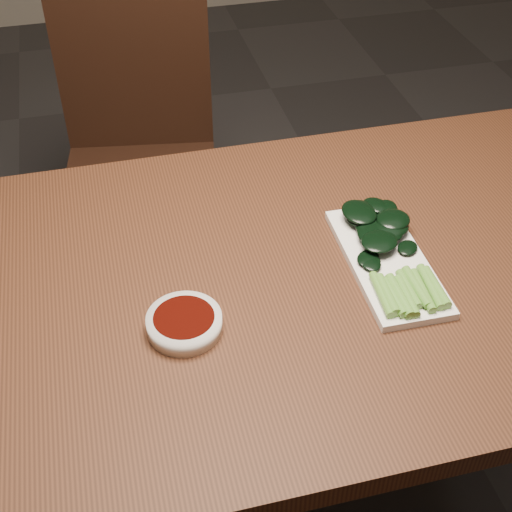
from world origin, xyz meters
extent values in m
plane|color=#2A2828|center=(0.00, 0.00, 0.00)|extent=(6.00, 6.00, 0.00)
cube|color=#442313|center=(0.00, 0.00, 0.73)|extent=(1.40, 0.80, 0.04)
cylinder|color=#442313|center=(0.64, 0.34, 0.35)|extent=(0.05, 0.05, 0.71)
cube|color=black|center=(-0.14, 0.77, 0.43)|extent=(0.47, 0.47, 0.04)
cylinder|color=black|center=(-0.34, 0.63, 0.21)|extent=(0.04, 0.04, 0.41)
cylinder|color=black|center=(0.00, 0.57, 0.21)|extent=(0.04, 0.04, 0.41)
cylinder|color=black|center=(-0.29, 0.97, 0.21)|extent=(0.04, 0.04, 0.41)
cylinder|color=black|center=(0.06, 0.91, 0.21)|extent=(0.04, 0.04, 0.41)
cube|color=black|center=(-0.11, 0.95, 0.67)|extent=(0.41, 0.09, 0.44)
cylinder|color=white|center=(-0.15, -0.09, 0.76)|extent=(0.11, 0.11, 0.03)
cylinder|color=#390A05|center=(-0.15, -0.09, 0.78)|extent=(0.09, 0.09, 0.00)
cube|color=white|center=(0.20, -0.02, 0.76)|extent=(0.13, 0.30, 0.01)
cylinder|color=#64A338|center=(0.16, -0.11, 0.77)|extent=(0.02, 0.09, 0.01)
cylinder|color=#64A338|center=(0.17, -0.11, 0.77)|extent=(0.02, 0.08, 0.02)
cylinder|color=#64A338|center=(0.18, -0.12, 0.77)|extent=(0.02, 0.08, 0.02)
cylinder|color=#64A338|center=(0.19, -0.12, 0.77)|extent=(0.02, 0.09, 0.02)
cylinder|color=#64A338|center=(0.20, -0.12, 0.77)|extent=(0.02, 0.09, 0.01)
cylinder|color=#64A338|center=(0.21, -0.11, 0.77)|extent=(0.02, 0.08, 0.01)
cylinder|color=#64A338|center=(0.22, -0.11, 0.77)|extent=(0.02, 0.09, 0.02)
cylinder|color=#64A338|center=(0.23, -0.12, 0.77)|extent=(0.02, 0.09, 0.01)
cylinder|color=#64A338|center=(0.24, -0.11, 0.77)|extent=(0.02, 0.10, 0.01)
cylinder|color=#64A338|center=(0.25, -0.12, 0.77)|extent=(0.02, 0.09, 0.02)
ellipsoid|color=black|center=(0.23, 0.10, 0.78)|extent=(0.06, 0.06, 0.01)
ellipsoid|color=black|center=(0.20, 0.03, 0.78)|extent=(0.07, 0.09, 0.01)
ellipsoid|color=black|center=(0.20, 0.05, 0.77)|extent=(0.06, 0.07, 0.01)
ellipsoid|color=black|center=(0.21, 0.03, 0.78)|extent=(0.09, 0.08, 0.01)
ellipsoid|color=black|center=(0.20, 0.10, 0.78)|extent=(0.05, 0.06, 0.01)
ellipsoid|color=black|center=(0.25, 0.09, 0.78)|extent=(0.05, 0.06, 0.01)
ellipsoid|color=black|center=(0.25, 0.09, 0.78)|extent=(0.05, 0.05, 0.01)
ellipsoid|color=black|center=(0.20, 0.09, 0.78)|extent=(0.07, 0.07, 0.01)
ellipsoid|color=black|center=(0.19, 0.08, 0.78)|extent=(0.07, 0.08, 0.01)
ellipsoid|color=black|center=(0.23, 0.04, 0.78)|extent=(0.08, 0.07, 0.01)
ellipsoid|color=black|center=(0.19, 0.08, 0.78)|extent=(0.05, 0.06, 0.01)
ellipsoid|color=black|center=(0.22, 0.06, 0.77)|extent=(0.08, 0.09, 0.01)
ellipsoid|color=black|center=(0.20, 0.00, 0.78)|extent=(0.09, 0.08, 0.01)
ellipsoid|color=black|center=(0.24, 0.05, 0.78)|extent=(0.08, 0.08, 0.02)
ellipsoid|color=black|center=(0.17, -0.03, 0.77)|extent=(0.04, 0.05, 0.01)
ellipsoid|color=black|center=(0.17, -0.03, 0.77)|extent=(0.04, 0.04, 0.01)
ellipsoid|color=black|center=(0.17, -0.02, 0.77)|extent=(0.06, 0.06, 0.01)
ellipsoid|color=black|center=(0.25, -0.01, 0.77)|extent=(0.05, 0.05, 0.01)
camera|label=1|loc=(-0.23, -0.84, 1.55)|focal=50.00mm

